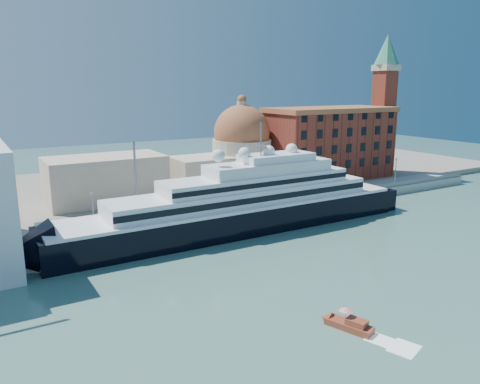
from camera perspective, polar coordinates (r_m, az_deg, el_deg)
ground at (r=88.36m, az=7.47°, el=-8.54°), size 400.00×400.00×0.00m
quay at (r=115.12m, az=-3.02°, el=-2.70°), size 180.00×10.00×2.50m
land at (r=151.67m, az=-10.28°, el=0.82°), size 260.00×72.00×2.00m
quay_fence at (r=110.80m, az=-1.94°, el=-2.31°), size 180.00×0.10×1.20m
superyacht at (r=103.39m, az=-1.71°, el=-2.39°), size 94.85×13.15×28.35m
service_barge at (r=91.13m, az=-21.45°, el=-8.24°), size 10.76×6.60×2.30m
water_taxi at (r=66.93m, az=13.29°, el=-15.41°), size 4.19×6.85×3.09m
warehouse at (r=156.72m, az=10.86°, el=5.92°), size 43.00×19.00×23.25m
campanile at (r=172.59m, az=17.17°, el=11.19°), size 8.40×8.40×47.00m
church at (r=136.64m, az=-5.35°, el=3.88°), size 66.00×18.00×25.50m
lamp_posts at (r=106.37m, az=-8.68°, el=0.64°), size 120.80×2.40×18.00m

